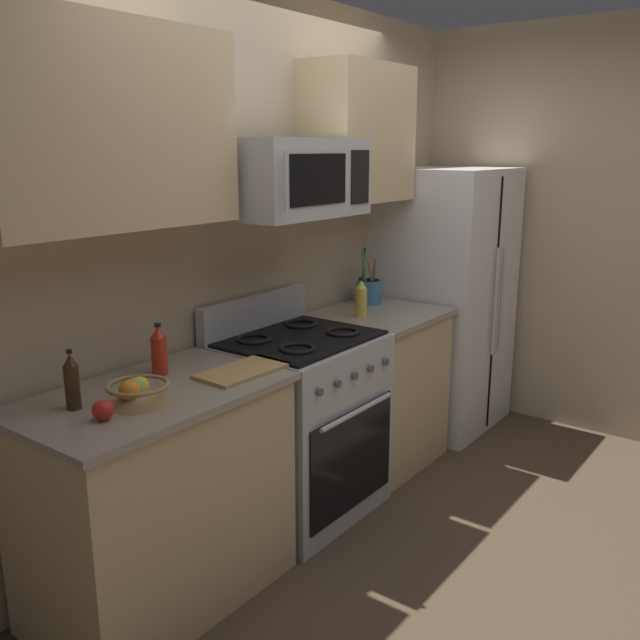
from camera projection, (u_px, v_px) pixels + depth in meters
The scene contains 17 objects.
ground_plane at pixel (419, 554), 3.18m from camera, with size 16.00×16.00×0.00m, color #473828.
wall_back at pixel (239, 254), 3.50m from camera, with size 8.00×0.10×2.60m, color tan.
counter_left at pixel (158, 498), 2.77m from camera, with size 1.05×0.64×0.91m.
range_oven at pixel (299, 423), 3.47m from camera, with size 0.76×0.68×1.09m.
counter_right at pixel (378, 386), 4.06m from camera, with size 0.71×0.64×0.91m.
refrigerator at pixel (443, 299), 4.55m from camera, with size 0.79×0.75×1.70m.
wall_right at pixel (578, 232), 4.42m from camera, with size 0.10×8.00×2.60m, color tan.
microwave at pixel (293, 178), 3.20m from camera, with size 0.73×0.44×0.36m.
upper_cabinets_left at pixel (104, 127), 2.51m from camera, with size 1.04×0.34×0.74m.
upper_cabinets_right at pixel (358, 134), 3.81m from camera, with size 0.70×0.34×0.74m.
utensil_crock at pixel (369, 290), 4.16m from camera, with size 0.16×0.16×0.33m.
fruit_basket at pixel (137, 392), 2.51m from camera, with size 0.23×0.23×0.11m.
apple_loose at pixel (103, 410), 2.37m from camera, with size 0.07×0.07×0.07m, color red.
cutting_board at pixel (243, 371), 2.88m from camera, with size 0.39×0.21×0.02m, color tan.
bottle_hot_sauce at pixel (159, 351), 2.84m from camera, with size 0.07×0.07×0.22m.
bottle_oil at pixel (361, 299), 3.81m from camera, with size 0.07×0.07×0.22m.
bottle_soy at pixel (72, 382), 2.46m from camera, with size 0.05×0.05×0.22m.
Camera 1 is at (-2.53, -1.32, 1.82)m, focal length 38.59 mm.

